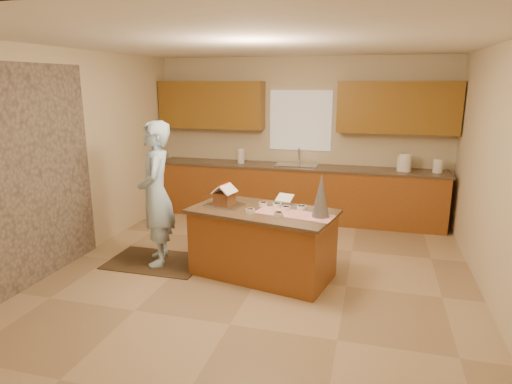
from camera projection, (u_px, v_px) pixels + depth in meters
floor at (260, 276)px, 5.37m from camera, size 5.50×5.50×0.00m
ceiling at (260, 42)px, 4.71m from camera, size 5.50×5.50×0.00m
wall_back at (300, 138)px, 7.61m from camera, size 5.50×5.50×0.00m
wall_front at (134, 256)px, 2.46m from camera, size 5.50×5.50×0.00m
wall_left at (71, 157)px, 5.68m from camera, size 5.50×5.50×0.00m
wall_right at (503, 179)px, 4.40m from camera, size 5.50×5.50×0.00m
stone_accent at (27, 178)px, 4.95m from camera, size 0.00×2.50×2.50m
window_curtain at (301, 121)px, 7.51m from camera, size 1.05×0.03×1.00m
back_counter_base at (296, 193)px, 7.55m from camera, size 4.80×0.60×0.88m
back_counter_top at (297, 167)px, 7.44m from camera, size 4.85×0.63×0.04m
upper_cabinet_left at (211, 105)px, 7.71m from camera, size 1.85×0.35×0.80m
upper_cabinet_right at (398, 108)px, 6.92m from camera, size 1.85×0.35×0.80m
sink at (297, 168)px, 7.44m from camera, size 0.70×0.45×0.12m
faucet at (299, 156)px, 7.57m from camera, size 0.03×0.03×0.28m
island_base at (262, 244)px, 5.32m from camera, size 1.74×1.12×0.79m
island_top at (263, 211)px, 5.22m from camera, size 1.83×1.21×0.04m
table_runner at (294, 214)px, 5.04m from camera, size 0.94×0.50×0.01m
baking_tray at (225, 205)px, 5.40m from camera, size 0.47×0.38×0.02m
cookbook at (285, 198)px, 5.43m from camera, size 0.22×0.19×0.08m
tinsel_tree at (321, 196)px, 4.89m from camera, size 0.23×0.23×0.49m
rug at (156, 262)px, 5.79m from camera, size 1.24×0.81×0.01m
boy at (156, 194)px, 5.55m from camera, size 0.67×0.78×1.82m
canister_a at (403, 164)px, 6.98m from camera, size 0.17×0.17×0.24m
canister_b at (405, 162)px, 6.96m from camera, size 0.19×0.19×0.28m
canister_c at (438, 166)px, 6.85m from camera, size 0.15×0.15×0.21m
paper_towel at (241, 156)px, 7.66m from camera, size 0.12×0.12×0.26m
gingerbread_house at (225, 196)px, 5.37m from camera, size 0.29×0.30×0.25m
candy_bowls at (276, 208)px, 5.20m from camera, size 0.66×0.47×0.05m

